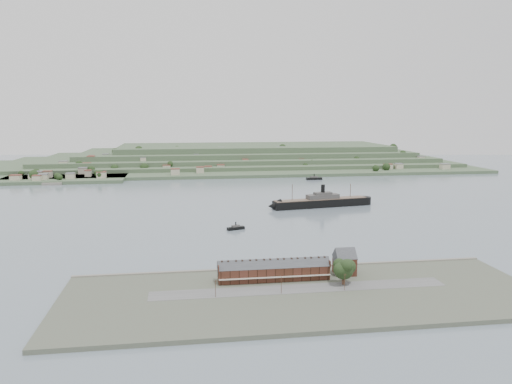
{
  "coord_description": "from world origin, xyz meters",
  "views": [
    {
      "loc": [
        -53.09,
        -400.46,
        83.82
      ],
      "look_at": [
        10.24,
        30.0,
        14.29
      ],
      "focal_mm": 35.0,
      "sensor_mm": 36.0,
      "label": 1
    }
  ],
  "objects": [
    {
      "name": "ferry_east",
      "position": [
        110.14,
        205.25,
        1.8
      ],
      "size": [
        20.12,
        6.25,
        7.48
      ],
      "color": "black",
      "rests_on": "ground"
    },
    {
      "name": "tugboat",
      "position": [
        -16.39,
        -50.51,
        1.43
      ],
      "size": [
        13.43,
        7.51,
        5.86
      ],
      "color": "black",
      "rests_on": "ground"
    },
    {
      "name": "near_shore",
      "position": [
        0.0,
        -186.75,
        1.01
      ],
      "size": [
        220.0,
        80.0,
        2.6
      ],
      "color": "#4C5142",
      "rests_on": "ground"
    },
    {
      "name": "terrace_row",
      "position": [
        -10.0,
        -168.02,
        6.84
      ],
      "size": [
        55.6,
        9.8,
        11.07
      ],
      "color": "#3F2216",
      "rests_on": "ground"
    },
    {
      "name": "far_peninsula",
      "position": [
        27.91,
        393.1,
        11.88
      ],
      "size": [
        760.0,
        309.0,
        30.0
      ],
      "color": "#3A5236",
      "rests_on": "ground"
    },
    {
      "name": "gabled_building",
      "position": [
        27.5,
        -164.0,
        8.19
      ],
      "size": [
        10.4,
        10.18,
        14.09
      ],
      "color": "#3F2216",
      "rests_on": "ground"
    },
    {
      "name": "ground",
      "position": [
        0.0,
        0.0,
        0.0
      ],
      "size": [
        1400.0,
        1400.0,
        0.0
      ],
      "primitive_type": "plane",
      "color": "slate",
      "rests_on": "ground"
    },
    {
      "name": "fig_tree",
      "position": [
        22.19,
        -179.57,
        10.05
      ],
      "size": [
        11.82,
        10.24,
        13.19
      ],
      "color": "#493021",
      "rests_on": "ground"
    },
    {
      "name": "steamship",
      "position": [
        65.96,
        25.64,
        4.45
      ],
      "size": [
        100.04,
        27.18,
        24.1
      ],
      "color": "black",
      "rests_on": "ground"
    }
  ]
}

